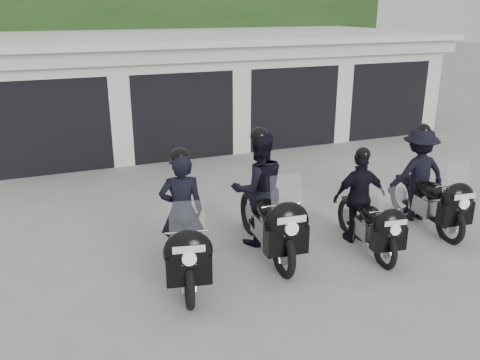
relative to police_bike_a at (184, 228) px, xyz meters
name	(u,v)px	position (x,y,z in m)	size (l,w,h in m)	color
ground	(278,249)	(1.64, 0.27, -0.76)	(80.00, 80.00, 0.00)	#999994
garage_block	(159,89)	(1.64, 8.32, 0.66)	(16.40, 6.80, 2.96)	silver
background_vegetation	(137,33)	(2.01, 13.18, 2.01)	(20.00, 3.90, 5.80)	#193513
police_bike_a	(184,228)	(0.00, 0.00, 0.00)	(0.93, 2.18, 1.92)	black
police_bike_b	(263,198)	(1.43, 0.42, 0.09)	(0.96, 2.33, 2.03)	black
police_bike_c	(364,205)	(2.98, -0.09, -0.05)	(0.97, 1.92, 1.67)	black
police_bike_d	(423,181)	(4.50, 0.31, 0.03)	(1.16, 2.12, 1.85)	black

